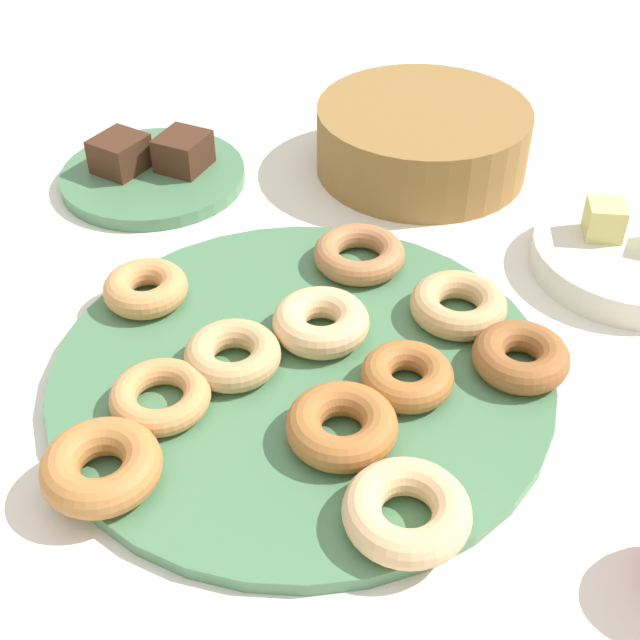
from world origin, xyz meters
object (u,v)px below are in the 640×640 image
donut_8 (407,376)px  fruit_bowl (631,258)px  donut_0 (458,305)px  melon_chunk_left (604,220)px  donut_plate (302,371)px  donut_4 (101,467)px  donut_6 (521,357)px  donut_2 (146,288)px  donut_1 (233,355)px  donut_5 (321,322)px  donut_10 (407,512)px  donut_9 (359,254)px  basket (422,139)px  cake_plate (153,176)px  brownie_near (120,154)px  donut_3 (342,426)px  brownie_far (183,151)px  donut_7 (160,397)px

donut_8 → fruit_bowl: (0.11, 0.28, -0.01)m
donut_0 → melon_chunk_left: bearing=66.5°
donut_plate → donut_4: 0.19m
donut_0 → donut_6: (0.08, -0.04, 0.00)m
donut_2 → melon_chunk_left: 0.45m
donut_plate → donut_1: size_ratio=5.20×
donut_4 → donut_plate: bearing=72.7°
donut_5 → donut_10: size_ratio=0.94×
donut_5 → donut_9: 0.11m
donut_9 → basket: size_ratio=0.37×
fruit_bowl → melon_chunk_left: 0.05m
donut_0 → donut_2: bearing=-153.2°
cake_plate → fruit_bowl: bearing=13.1°
donut_2 → brownie_near: 0.25m
basket → donut_1: bearing=-86.3°
donut_3 → donut_10: size_ratio=0.96×
donut_2 → melon_chunk_left: melon_chunk_left is taller
donut_5 → donut_3: bearing=-50.8°
donut_0 → cake_plate: donut_0 is taller
donut_8 → cake_plate: donut_8 is taller
donut_plate → fruit_bowl: fruit_bowl is taller
basket → donut_4: bearing=-88.1°
donut_plate → donut_5: 0.05m
donut_plate → donut_5: (-0.01, 0.04, 0.02)m
donut_8 → brownie_far: bearing=154.1°
donut_10 → basket: 0.53m
donut_10 → cake_plate: 0.56m
donut_4 → donut_6: bearing=52.0°
donut_1 → melon_chunk_left: melon_chunk_left is taller
donut_0 → donut_1: (-0.13, -0.16, -0.00)m
donut_0 → donut_2: size_ratio=1.12×
donut_3 → basket: 0.46m
donut_8 → cake_plate: size_ratio=0.37×
donut_8 → donut_6: bearing=45.0°
donut_6 → brownie_far: brownie_far is taller
basket → melon_chunk_left: (0.24, -0.07, 0.01)m
donut_2 → fruit_bowl: 0.48m
donut_8 → donut_7: bearing=-141.9°
melon_chunk_left → donut_9: bearing=-141.9°
donut_3 → brownie_far: (-0.37, 0.27, 0.01)m
donut_0 → melon_chunk_left: (0.08, 0.17, 0.02)m
brownie_near → brownie_far: same height
donut_10 → brownie_near: 0.58m
brownie_far → donut_plate: bearing=-35.3°
donut_3 → donut_plate: bearing=143.1°
donut_6 → melon_chunk_left: 0.21m
brownie_near → fruit_bowl: 0.57m
donut_0 → brownie_far: (-0.38, 0.08, 0.01)m
fruit_bowl → donut_6: bearing=-99.6°
donut_0 → donut_10: donut_10 is taller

